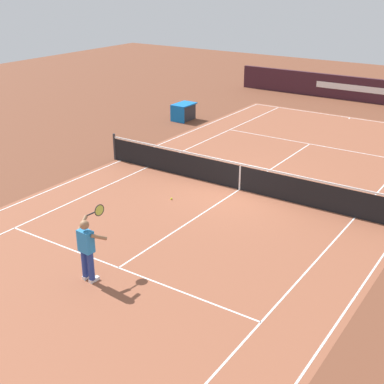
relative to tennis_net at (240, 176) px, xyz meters
The scene contains 8 objects.
ground_plane 0.49m from the tennis_net, ahead, with size 60.00×60.00×0.00m, color brown.
court_slab 0.49m from the tennis_net, ahead, with size 24.20×11.40×0.00m, color #935138.
court_line_markings 0.49m from the tennis_net, ahead, with size 23.85×11.05×0.01m.
tennis_net is the anchor object (origin of this frame).
stadium_barrier 15.90m from the tennis_net, behind, with size 0.26×17.00×1.40m.
tennis_player_near 7.24m from the tennis_net, ahead, with size 1.10×0.78×1.70m.
tennis_ball 2.57m from the tennis_net, 35.42° to the right, with size 0.07×0.07×0.07m, color #CCE01E.
equipment_cart_tarped 9.66m from the tennis_net, 133.49° to the right, with size 1.25×0.84×0.85m.
Camera 1 is at (15.11, 8.16, 7.07)m, focal length 49.23 mm.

